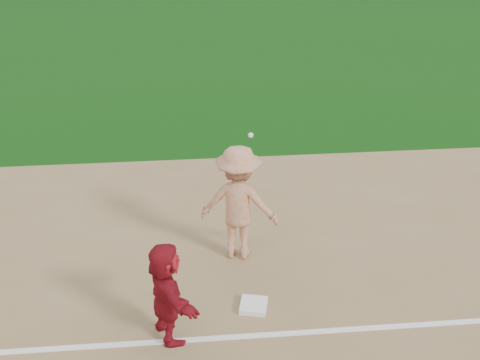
{
  "coord_description": "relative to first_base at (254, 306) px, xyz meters",
  "views": [
    {
      "loc": [
        -0.82,
        -7.21,
        5.94
      ],
      "look_at": [
        0.0,
        1.5,
        1.3
      ],
      "focal_mm": 45.0,
      "sensor_mm": 36.0,
      "label": 1
    }
  ],
  "objects": [
    {
      "name": "ground",
      "position": [
        -0.04,
        0.2,
        -0.06
      ],
      "size": [
        160.0,
        160.0,
        0.0
      ],
      "primitive_type": "plane",
      "color": "#0E3E0B",
      "rests_on": "ground"
    },
    {
      "name": "foul_line",
      "position": [
        -0.04,
        -0.6,
        -0.04
      ],
      "size": [
        60.0,
        0.1,
        0.01
      ],
      "primitive_type": "cube",
      "color": "white",
      "rests_on": "infield_dirt"
    },
    {
      "name": "first_base",
      "position": [
        0.0,
        0.0,
        0.0
      ],
      "size": [
        0.47,
        0.47,
        0.09
      ],
      "primitive_type": "cube",
      "rotation": [
        0.0,
        0.0,
        -0.23
      ],
      "color": "white",
      "rests_on": "infield_dirt"
    },
    {
      "name": "base_runner",
      "position": [
        -1.25,
        -0.48,
        0.72
      ],
      "size": [
        0.91,
        1.48,
        1.53
      ],
      "primitive_type": "imported",
      "rotation": [
        0.0,
        0.0,
        1.92
      ],
      "color": "maroon",
      "rests_on": "infield_dirt"
    },
    {
      "name": "first_base_play",
      "position": [
        -0.1,
        1.41,
        0.96
      ],
      "size": [
        1.45,
        1.06,
        2.45
      ],
      "color": "#ABABAD",
      "rests_on": "infield_dirt"
    }
  ]
}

